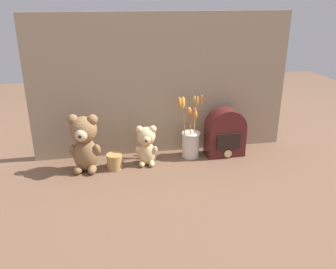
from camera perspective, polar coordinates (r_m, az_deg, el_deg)
name	(u,v)px	position (r m, az deg, el deg)	size (l,w,h in m)	color
ground_plane	(169,164)	(1.80, 0.12, -4.69)	(4.00, 4.00, 0.00)	brown
backdrop_wall	(163,86)	(1.83, -0.88, 7.83)	(1.33, 0.02, 0.72)	gray
teddy_bear_large	(84,142)	(1.72, -13.26, -1.20)	(0.16, 0.14, 0.28)	olive
teddy_bear_medium	(146,145)	(1.75, -3.49, -1.63)	(0.11, 0.10, 0.21)	#DBBC84
flower_vase	(191,139)	(1.84, 3.67, -0.70)	(0.15, 0.13, 0.33)	silver
vintage_radio	(225,133)	(1.88, 9.15, 0.18)	(0.20, 0.11, 0.25)	#4C1919
decorative_tin_tall	(115,161)	(1.75, -8.56, -4.30)	(0.08, 0.08, 0.08)	tan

